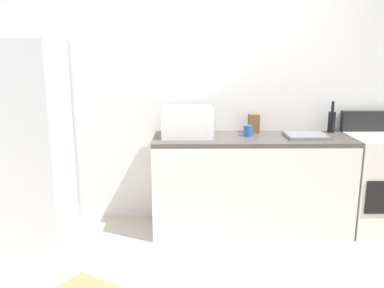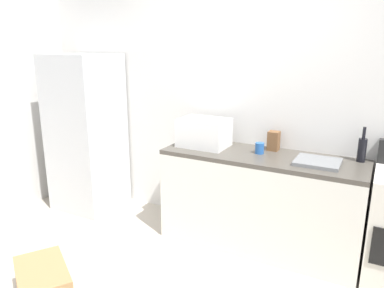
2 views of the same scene
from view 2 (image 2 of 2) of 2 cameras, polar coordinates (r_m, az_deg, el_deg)
The scene contains 9 objects.
wall_back at distance 3.70m, azimuth 8.26°, elevation 6.33°, with size 5.00×0.10×2.60m, color silver.
kitchen_counter at distance 3.53m, azimuth 10.40°, elevation -8.67°, with size 1.80×0.60×0.90m.
refrigerator at distance 4.37m, azimuth -16.02°, elevation 1.65°, with size 0.68×0.66×1.76m, color silver.
microwave at distance 3.56m, azimuth 1.87°, elevation 1.78°, with size 0.46×0.34×0.27m, color white.
sink_basin at distance 3.24m, azimuth 18.89°, elevation -2.65°, with size 0.36×0.32×0.03m, color slate.
wine_bottle at distance 3.41m, azimuth 24.84°, elevation -0.72°, with size 0.07×0.07×0.30m.
coffee_mug at distance 3.39m, azimuth 10.42°, elevation -0.64°, with size 0.08×0.08×0.10m, color #2659A5.
knife_block at distance 3.51m, azimuth 12.51°, elevation 0.48°, with size 0.10×0.10×0.18m, color brown.
cardboard_box_large at distance 3.09m, azimuth -22.05°, elevation -19.73°, with size 0.54×0.34×0.30m, color #A37A4C.
Camera 2 is at (1.23, -1.89, 1.87)m, focal length 34.45 mm.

